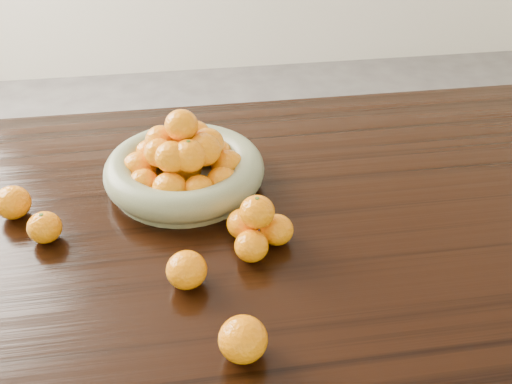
{
  "coord_description": "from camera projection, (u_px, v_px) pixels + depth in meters",
  "views": [
    {
      "loc": [
        -0.13,
        -0.85,
        1.42
      ],
      "look_at": [
        -0.01,
        -0.02,
        0.83
      ],
      "focal_mm": 40.0,
      "sensor_mm": 36.0,
      "label": 1
    }
  ],
  "objects": [
    {
      "name": "dining_table",
      "position": [
        259.0,
        255.0,
        1.14
      ],
      "size": [
        2.0,
        1.0,
        0.75
      ],
      "color": "black",
      "rests_on": "ground"
    },
    {
      "name": "fruit_bowl",
      "position": [
        184.0,
        165.0,
        1.16
      ],
      "size": [
        0.33,
        0.33,
        0.17
      ],
      "rotation": [
        0.0,
        0.0,
        -0.27
      ],
      "color": "gray",
      "rests_on": "dining_table"
    },
    {
      "name": "orange_pyramid",
      "position": [
        257.0,
        227.0,
        1.01
      ],
      "size": [
        0.12,
        0.12,
        0.1
      ],
      "rotation": [
        0.0,
        0.0,
        -0.42
      ],
      "color": "orange",
      "rests_on": "dining_table"
    },
    {
      "name": "loose_orange_0",
      "position": [
        45.0,
        227.0,
        1.03
      ],
      "size": [
        0.06,
        0.06,
        0.06
      ],
      "primitive_type": "ellipsoid",
      "color": "orange",
      "rests_on": "dining_table"
    },
    {
      "name": "loose_orange_1",
      "position": [
        187.0,
        270.0,
        0.93
      ],
      "size": [
        0.07,
        0.07,
        0.06
      ],
      "primitive_type": "ellipsoid",
      "color": "orange",
      "rests_on": "dining_table"
    },
    {
      "name": "loose_orange_2",
      "position": [
        243.0,
        339.0,
        0.81
      ],
      "size": [
        0.07,
        0.07,
        0.07
      ],
      "primitive_type": "ellipsoid",
      "color": "orange",
      "rests_on": "dining_table"
    },
    {
      "name": "loose_orange_3",
      "position": [
        13.0,
        202.0,
        1.08
      ],
      "size": [
        0.07,
        0.07,
        0.06
      ],
      "primitive_type": "ellipsoid",
      "color": "orange",
      "rests_on": "dining_table"
    }
  ]
}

